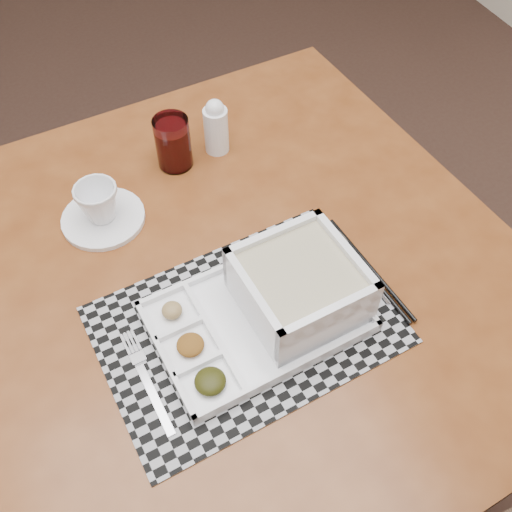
# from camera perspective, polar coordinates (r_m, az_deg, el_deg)

# --- Properties ---
(floor) EXTENTS (5.00, 5.00, 0.00)m
(floor) POSITION_cam_1_polar(r_m,az_deg,el_deg) (1.75, -20.18, -15.02)
(floor) COLOR #311E18
(floor) RESTS_ON ground
(dining_table) EXTENTS (1.10, 1.10, 0.75)m
(dining_table) POSITION_cam_1_polar(r_m,az_deg,el_deg) (1.03, -3.39, -4.21)
(dining_table) COLOR #5C2A10
(dining_table) RESTS_ON ground
(placemat) EXTENTS (0.48, 0.36, 0.00)m
(placemat) POSITION_cam_1_polar(r_m,az_deg,el_deg) (0.90, -1.01, -6.89)
(placemat) COLOR #9B9CA2
(placemat) RESTS_ON dining_table
(serving_tray) EXTENTS (0.34, 0.25, 0.10)m
(serving_tray) POSITION_cam_1_polar(r_m,az_deg,el_deg) (0.88, 3.11, -4.03)
(serving_tray) COLOR white
(serving_tray) RESTS_ON placemat
(fork) EXTENTS (0.04, 0.19, 0.00)m
(fork) POSITION_cam_1_polar(r_m,az_deg,el_deg) (0.87, -10.80, -11.89)
(fork) COLOR #B9B9C0
(fork) RESTS_ON placemat
(spoon) EXTENTS (0.04, 0.18, 0.01)m
(spoon) POSITION_cam_1_polar(r_m,az_deg,el_deg) (1.00, 8.67, 1.02)
(spoon) COLOR #B9B9C0
(spoon) RESTS_ON placemat
(chopsticks) EXTENTS (0.04, 0.24, 0.01)m
(chopsticks) POSITION_cam_1_polar(r_m,az_deg,el_deg) (0.98, 11.16, -1.25)
(chopsticks) COLOR black
(chopsticks) RESTS_ON placemat
(saucer) EXTENTS (0.15, 0.15, 0.01)m
(saucer) POSITION_cam_1_polar(r_m,az_deg,el_deg) (1.07, -15.01, 3.66)
(saucer) COLOR white
(saucer) RESTS_ON dining_table
(cup) EXTENTS (0.09, 0.09, 0.07)m
(cup) POSITION_cam_1_polar(r_m,az_deg,el_deg) (1.04, -15.47, 5.15)
(cup) COLOR white
(cup) RESTS_ON saucer
(juice_glass) EXTENTS (0.07, 0.07, 0.11)m
(juice_glass) POSITION_cam_1_polar(r_m,az_deg,el_deg) (1.12, -8.27, 11.00)
(juice_glass) COLOR white
(juice_glass) RESTS_ON dining_table
(creamer_bottle) EXTENTS (0.05, 0.05, 0.12)m
(creamer_bottle) POSITION_cam_1_polar(r_m,az_deg,el_deg) (1.14, -4.03, 12.78)
(creamer_bottle) COLOR white
(creamer_bottle) RESTS_ON dining_table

